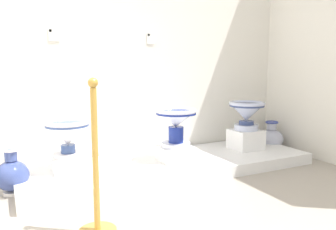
{
  "coord_description": "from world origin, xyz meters",
  "views": [
    {
      "loc": [
        0.15,
        -0.99,
        1.08
      ],
      "look_at": [
        1.66,
        2.04,
        0.59
      ],
      "focal_mm": 36.19,
      "sensor_mm": 36.0,
      "label": 1
    }
  ],
  "objects_px": {
    "antique_toilet_pale_glazed": "(247,112)",
    "decorative_vase_companion": "(12,175)",
    "antique_toilet_broad_patterned": "(67,133)",
    "decorative_vase_spare": "(271,138)",
    "plinth_block_squat_floral": "(176,154)",
    "antique_toilet_squat_floral": "(176,120)",
    "info_placard_second": "(151,38)",
    "plinth_block_broad_patterned": "(69,164)",
    "stanchion_post_near_left": "(96,188)",
    "info_placard_first": "(54,35)",
    "plinth_block_pale_glazed": "(246,139)"
  },
  "relations": [
    {
      "from": "antique_toilet_pale_glazed",
      "to": "decorative_vase_companion",
      "type": "xyz_separation_m",
      "value": [
        -2.49,
        -0.0,
        -0.39
      ]
    },
    {
      "from": "antique_toilet_broad_patterned",
      "to": "decorative_vase_spare",
      "type": "height_order",
      "value": "antique_toilet_broad_patterned"
    },
    {
      "from": "plinth_block_squat_floral",
      "to": "antique_toilet_squat_floral",
      "type": "relative_size",
      "value": 0.8
    },
    {
      "from": "antique_toilet_pale_glazed",
      "to": "info_placard_second",
      "type": "distance_m",
      "value": 1.38
    },
    {
      "from": "antique_toilet_broad_patterned",
      "to": "decorative_vase_spare",
      "type": "relative_size",
      "value": 1.04
    },
    {
      "from": "plinth_block_squat_floral",
      "to": "antique_toilet_pale_glazed",
      "type": "xyz_separation_m",
      "value": [
        0.96,
        0.08,
        0.36
      ]
    },
    {
      "from": "antique_toilet_squat_floral",
      "to": "plinth_block_squat_floral",
      "type": "bearing_deg",
      "value": -135.0
    },
    {
      "from": "plinth_block_broad_patterned",
      "to": "decorative_vase_companion",
      "type": "bearing_deg",
      "value": -173.63
    },
    {
      "from": "stanchion_post_near_left",
      "to": "info_placard_second",
      "type": "bearing_deg",
      "value": 54.85
    },
    {
      "from": "info_placard_first",
      "to": "stanchion_post_near_left",
      "type": "bearing_deg",
      "value": -89.96
    },
    {
      "from": "plinth_block_squat_floral",
      "to": "stanchion_post_near_left",
      "type": "distance_m",
      "value": 1.41
    },
    {
      "from": "plinth_block_squat_floral",
      "to": "stanchion_post_near_left",
      "type": "bearing_deg",
      "value": -139.01
    },
    {
      "from": "info_placard_second",
      "to": "decorative_vase_companion",
      "type": "distance_m",
      "value": 1.99
    },
    {
      "from": "info_placard_first",
      "to": "info_placard_second",
      "type": "relative_size",
      "value": 1.04
    },
    {
      "from": "antique_toilet_squat_floral",
      "to": "decorative_vase_spare",
      "type": "xyz_separation_m",
      "value": [
        1.49,
        0.22,
        -0.37
      ]
    },
    {
      "from": "plinth_block_squat_floral",
      "to": "decorative_vase_companion",
      "type": "height_order",
      "value": "decorative_vase_companion"
    },
    {
      "from": "info_placard_first",
      "to": "decorative_vase_spare",
      "type": "distance_m",
      "value": 2.85
    },
    {
      "from": "decorative_vase_companion",
      "to": "decorative_vase_spare",
      "type": "height_order",
      "value": "decorative_vase_companion"
    },
    {
      "from": "antique_toilet_broad_patterned",
      "to": "plinth_block_pale_glazed",
      "type": "height_order",
      "value": "antique_toilet_broad_patterned"
    },
    {
      "from": "antique_toilet_pale_glazed",
      "to": "decorative_vase_companion",
      "type": "height_order",
      "value": "antique_toilet_pale_glazed"
    },
    {
      "from": "stanchion_post_near_left",
      "to": "antique_toilet_broad_patterned",
      "type": "bearing_deg",
      "value": 89.25
    },
    {
      "from": "info_placard_first",
      "to": "info_placard_second",
      "type": "height_order",
      "value": "info_placard_second"
    },
    {
      "from": "plinth_block_pale_glazed",
      "to": "antique_toilet_pale_glazed",
      "type": "relative_size",
      "value": 0.81
    },
    {
      "from": "plinth_block_broad_patterned",
      "to": "stanchion_post_near_left",
      "type": "xyz_separation_m",
      "value": [
        -0.01,
        -1.05,
        0.12
      ]
    },
    {
      "from": "antique_toilet_pale_glazed",
      "to": "decorative_vase_spare",
      "type": "height_order",
      "value": "antique_toilet_pale_glazed"
    },
    {
      "from": "plinth_block_squat_floral",
      "to": "info_placard_second",
      "type": "distance_m",
      "value": 1.31
    },
    {
      "from": "antique_toilet_broad_patterned",
      "to": "info_placard_second",
      "type": "distance_m",
      "value": 1.43
    },
    {
      "from": "stanchion_post_near_left",
      "to": "antique_toilet_squat_floral",
      "type": "bearing_deg",
      "value": 40.99
    },
    {
      "from": "antique_toilet_squat_floral",
      "to": "decorative_vase_companion",
      "type": "distance_m",
      "value": 1.57
    },
    {
      "from": "plinth_block_broad_patterned",
      "to": "info_placard_second",
      "type": "height_order",
      "value": "info_placard_second"
    },
    {
      "from": "antique_toilet_squat_floral",
      "to": "decorative_vase_spare",
      "type": "relative_size",
      "value": 1.08
    },
    {
      "from": "plinth_block_broad_patterned",
      "to": "plinth_block_squat_floral",
      "type": "height_order",
      "value": "plinth_block_squat_floral"
    },
    {
      "from": "plinth_block_broad_patterned",
      "to": "decorative_vase_companion",
      "type": "height_order",
      "value": "decorative_vase_companion"
    },
    {
      "from": "antique_toilet_pale_glazed",
      "to": "info_placard_first",
      "type": "xyz_separation_m",
      "value": [
        -2.03,
        0.47,
        0.83
      ]
    },
    {
      "from": "antique_toilet_pale_glazed",
      "to": "info_placard_second",
      "type": "bearing_deg",
      "value": 154.85
    },
    {
      "from": "decorative_vase_companion",
      "to": "decorative_vase_spare",
      "type": "bearing_deg",
      "value": 2.74
    },
    {
      "from": "plinth_block_broad_patterned",
      "to": "antique_toilet_squat_floral",
      "type": "distance_m",
      "value": 1.11
    },
    {
      "from": "antique_toilet_broad_patterned",
      "to": "decorative_vase_companion",
      "type": "relative_size",
      "value": 1.01
    },
    {
      "from": "plinth_block_broad_patterned",
      "to": "antique_toilet_squat_floral",
      "type": "relative_size",
      "value": 0.71
    },
    {
      "from": "plinth_block_squat_floral",
      "to": "antique_toilet_squat_floral",
      "type": "bearing_deg",
      "value": 45.0
    },
    {
      "from": "plinth_block_broad_patterned",
      "to": "antique_toilet_broad_patterned",
      "type": "distance_m",
      "value": 0.29
    },
    {
      "from": "antique_toilet_squat_floral",
      "to": "info_placard_second",
      "type": "relative_size",
      "value": 3.5
    },
    {
      "from": "info_placard_first",
      "to": "decorative_vase_companion",
      "type": "height_order",
      "value": "info_placard_first"
    },
    {
      "from": "antique_toilet_squat_floral",
      "to": "decorative_vase_companion",
      "type": "relative_size",
      "value": 1.05
    },
    {
      "from": "plinth_block_squat_floral",
      "to": "antique_toilet_pale_glazed",
      "type": "relative_size",
      "value": 0.81
    },
    {
      "from": "stanchion_post_near_left",
      "to": "plinth_block_squat_floral",
      "type": "bearing_deg",
      "value": 40.99
    },
    {
      "from": "antique_toilet_squat_floral",
      "to": "plinth_block_broad_patterned",
      "type": "bearing_deg",
      "value": 173.21
    },
    {
      "from": "antique_toilet_broad_patterned",
      "to": "info_placard_second",
      "type": "bearing_deg",
      "value": 22.26
    },
    {
      "from": "plinth_block_broad_patterned",
      "to": "decorative_vase_spare",
      "type": "xyz_separation_m",
      "value": [
        2.54,
        0.09,
        -0.02
      ]
    },
    {
      "from": "info_placard_second",
      "to": "decorative_vase_companion",
      "type": "relative_size",
      "value": 0.3
    }
  ]
}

